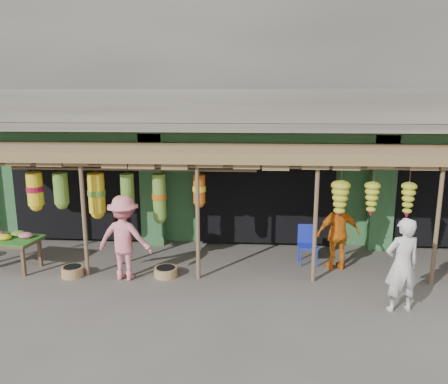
# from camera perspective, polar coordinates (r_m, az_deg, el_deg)

# --- Properties ---
(ground) EXTENTS (80.00, 80.00, 0.00)m
(ground) POSITION_cam_1_polar(r_m,az_deg,el_deg) (9.96, 5.54, -10.88)
(ground) COLOR #514C47
(ground) RESTS_ON ground
(building) EXTENTS (16.40, 6.80, 7.00)m
(building) POSITION_cam_1_polar(r_m,az_deg,el_deg) (14.05, 5.26, 9.99)
(building) COLOR gray
(building) RESTS_ON ground
(awning) EXTENTS (14.00, 2.70, 2.79)m
(awning) POSITION_cam_1_polar(r_m,az_deg,el_deg) (10.05, 4.66, 4.58)
(awning) COLOR brown
(awning) RESTS_ON ground
(flower_table) EXTENTS (1.56, 1.06, 0.87)m
(flower_table) POSITION_cam_1_polar(r_m,az_deg,el_deg) (11.25, -26.30, -5.60)
(flower_table) COLOR brown
(flower_table) RESTS_ON ground
(blue_chair) EXTENTS (0.46, 0.47, 0.93)m
(blue_chair) POSITION_cam_1_polar(r_m,az_deg,el_deg) (10.70, 10.84, -6.44)
(blue_chair) COLOR #1B2BB1
(blue_chair) RESTS_ON ground
(basket_mid) EXTENTS (0.68, 0.68, 0.20)m
(basket_mid) POSITION_cam_1_polar(r_m,az_deg,el_deg) (9.96, -7.62, -10.31)
(basket_mid) COLOR brown
(basket_mid) RESTS_ON ground
(basket_right) EXTENTS (0.64, 0.64, 0.22)m
(basket_right) POSITION_cam_1_polar(r_m,az_deg,el_deg) (10.44, -19.17, -9.78)
(basket_right) COLOR #8C6241
(basket_right) RESTS_ON ground
(person_front) EXTENTS (0.73, 0.56, 1.79)m
(person_front) POSITION_cam_1_polar(r_m,az_deg,el_deg) (8.74, 22.21, -8.82)
(person_front) COLOR silver
(person_front) RESTS_ON ground
(person_vendor) EXTENTS (1.08, 0.62, 1.72)m
(person_vendor) POSITION_cam_1_polar(r_m,az_deg,el_deg) (10.35, 14.69, -5.26)
(person_vendor) COLOR orange
(person_vendor) RESTS_ON ground
(person_shopper) EXTENTS (1.27, 0.82, 1.86)m
(person_shopper) POSITION_cam_1_polar(r_m,az_deg,el_deg) (9.74, -12.88, -5.85)
(person_shopper) COLOR pink
(person_shopper) RESTS_ON ground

